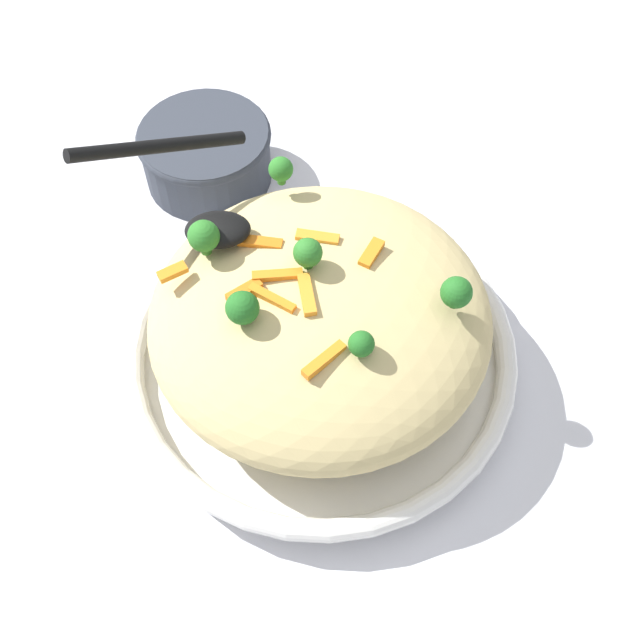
{
  "coord_description": "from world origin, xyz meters",
  "views": [
    {
      "loc": [
        -0.02,
        -0.37,
        0.64
      ],
      "look_at": [
        0.0,
        0.0,
        0.08
      ],
      "focal_mm": 43.6,
      "sensor_mm": 36.0,
      "label": 1
    }
  ],
  "objects": [
    {
      "name": "ground_plane",
      "position": [
        0.0,
        0.0,
        0.0
      ],
      "size": [
        2.4,
        2.4,
        0.0
      ],
      "primitive_type": "plane",
      "color": "silver"
    },
    {
      "name": "broccoli_floret_0",
      "position": [
        0.11,
        -0.02,
        0.14
      ],
      "size": [
        0.03,
        0.03,
        0.03
      ],
      "color": "#205B1C",
      "rests_on": "pasta_mound"
    },
    {
      "name": "carrot_piece_1",
      "position": [
        -0.06,
        -0.01,
        0.13
      ],
      "size": [
        0.03,
        0.02,
        0.01
      ],
      "primitive_type": "cube",
      "rotation": [
        0.0,
        0.0,
        0.58
      ],
      "color": "orange",
      "rests_on": "pasta_mound"
    },
    {
      "name": "carrot_piece_6",
      "position": [
        -0.01,
        -0.01,
        0.14
      ],
      "size": [
        0.01,
        0.04,
        0.01
      ],
      "primitive_type": "cube",
      "rotation": [
        0.0,
        0.0,
        1.69
      ],
      "color": "orange",
      "rests_on": "pasta_mound"
    },
    {
      "name": "carrot_piece_5",
      "position": [
        -0.0,
        0.05,
        0.13
      ],
      "size": [
        0.04,
        0.02,
        0.01
      ],
      "primitive_type": "cube",
      "rotation": [
        0.0,
        0.0,
        6.06
      ],
      "color": "orange",
      "rests_on": "pasta_mound"
    },
    {
      "name": "carrot_piece_3",
      "position": [
        0.04,
        0.03,
        0.14
      ],
      "size": [
        0.02,
        0.03,
        0.01
      ],
      "primitive_type": "cube",
      "rotation": [
        0.0,
        0.0,
        1.04
      ],
      "color": "orange",
      "rests_on": "pasta_mound"
    },
    {
      "name": "serving_bowl",
      "position": [
        0.0,
        0.0,
        0.02
      ],
      "size": [
        0.36,
        0.36,
        0.04
      ],
      "color": "white",
      "rests_on": "ground_plane"
    },
    {
      "name": "carrot_piece_4",
      "position": [
        -0.12,
        0.02,
        0.13
      ],
      "size": [
        0.03,
        0.02,
        0.01
      ],
      "primitive_type": "cube",
      "rotation": [
        0.0,
        0.0,
        3.63
      ],
      "color": "orange",
      "rests_on": "pasta_mound"
    },
    {
      "name": "companion_bowl",
      "position": [
        -0.11,
        0.26,
        0.04
      ],
      "size": [
        0.15,
        0.15,
        0.07
      ],
      "color": "#333842",
      "rests_on": "ground_plane"
    },
    {
      "name": "carrot_piece_2",
      "position": [
        0.0,
        -0.07,
        0.13
      ],
      "size": [
        0.04,
        0.03,
        0.01
      ],
      "primitive_type": "cube",
      "rotation": [
        0.0,
        0.0,
        3.85
      ],
      "color": "orange",
      "rests_on": "pasta_mound"
    },
    {
      "name": "carrot_piece_7",
      "position": [
        -0.04,
        -0.01,
        0.14
      ],
      "size": [
        0.04,
        0.03,
        0.01
      ],
      "primitive_type": "cube",
      "rotation": [
        0.0,
        0.0,
        5.68
      ],
      "color": "orange",
      "rests_on": "pasta_mound"
    },
    {
      "name": "carrot_piece_8",
      "position": [
        -0.03,
        0.01,
        0.14
      ],
      "size": [
        0.04,
        0.01,
        0.01
      ],
      "primitive_type": "cube",
      "rotation": [
        0.0,
        0.0,
        3.18
      ],
      "color": "orange",
      "rests_on": "pasta_mound"
    },
    {
      "name": "broccoli_floret_1",
      "position": [
        -0.01,
        0.02,
        0.15
      ],
      "size": [
        0.02,
        0.02,
        0.03
      ],
      "color": "#296820",
      "rests_on": "pasta_mound"
    },
    {
      "name": "broccoli_floret_2",
      "position": [
        -0.06,
        -0.03,
        0.15
      ],
      "size": [
        0.03,
        0.03,
        0.03
      ],
      "color": "#205B1C",
      "rests_on": "pasta_mound"
    },
    {
      "name": "broccoli_floret_4",
      "position": [
        -0.03,
        0.12,
        0.14
      ],
      "size": [
        0.02,
        0.02,
        0.03
      ],
      "color": "#296820",
      "rests_on": "pasta_mound"
    },
    {
      "name": "broccoli_floret_3",
      "position": [
        -0.09,
        0.04,
        0.15
      ],
      "size": [
        0.03,
        0.03,
        0.03
      ],
      "color": "#296820",
      "rests_on": "pasta_mound"
    },
    {
      "name": "pasta_mound",
      "position": [
        0.0,
        0.0,
        0.09
      ],
      "size": [
        0.3,
        0.29,
        0.1
      ],
      "primitive_type": "ellipsoid",
      "color": "#D1BA7A",
      "rests_on": "serving_bowl"
    },
    {
      "name": "carrot_piece_0",
      "position": [
        -0.05,
        0.05,
        0.13
      ],
      "size": [
        0.04,
        0.02,
        0.01
      ],
      "primitive_type": "cube",
      "rotation": [
        0.0,
        0.0,
        2.94
      ],
      "color": "orange",
      "rests_on": "pasta_mound"
    },
    {
      "name": "broccoli_floret_5",
      "position": [
        0.03,
        -0.06,
        0.14
      ],
      "size": [
        0.02,
        0.02,
        0.02
      ],
      "color": "#205B1C",
      "rests_on": "pasta_mound"
    },
    {
      "name": "serving_spoon",
      "position": [
        -0.1,
        0.08,
        0.15
      ],
      "size": [
        0.14,
        0.14,
        0.09
      ],
      "color": "black",
      "rests_on": "pasta_mound"
    }
  ]
}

